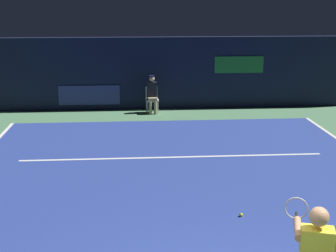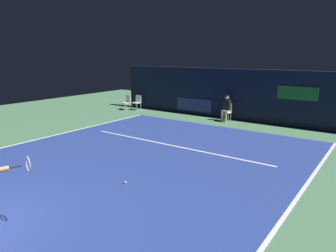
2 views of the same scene
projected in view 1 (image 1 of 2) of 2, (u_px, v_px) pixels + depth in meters
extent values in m
plane|color=#4C7A56|center=(181.00, 189.00, 10.49)|extent=(29.24, 29.24, 0.00)
cube|color=navy|center=(181.00, 188.00, 10.49)|extent=(9.86, 11.95, 0.01)
cube|color=white|center=(173.00, 157.00, 12.51)|extent=(7.69, 0.10, 0.01)
cube|color=#141933|center=(159.00, 73.00, 17.88)|extent=(14.51, 0.30, 2.60)
cube|color=navy|center=(89.00, 95.00, 17.73)|extent=(2.20, 0.04, 0.70)
cube|color=#1E6B2D|center=(239.00, 65.00, 17.86)|extent=(1.80, 0.04, 0.60)
cube|color=yellow|center=(316.00, 251.00, 5.49)|extent=(0.41, 0.31, 0.56)
sphere|color=tan|center=(319.00, 217.00, 5.38)|extent=(0.22, 0.22, 0.22)
cylinder|color=tan|center=(298.00, 229.00, 5.70)|extent=(0.23, 0.50, 0.09)
cylinder|color=black|center=(297.00, 218.00, 5.98)|extent=(0.12, 0.30, 0.03)
torus|color=#B2B2B7|center=(296.00, 208.00, 6.25)|extent=(0.30, 0.11, 0.30)
cube|color=white|center=(152.00, 100.00, 17.35)|extent=(0.46, 0.43, 0.04)
cube|color=white|center=(151.00, 92.00, 17.48)|extent=(0.42, 0.05, 0.42)
cylinder|color=#B2B2B7|center=(147.00, 107.00, 17.22)|extent=(0.03, 0.03, 0.46)
cylinder|color=#B2B2B7|center=(158.00, 107.00, 17.27)|extent=(0.03, 0.03, 0.46)
cylinder|color=#B2B2B7|center=(146.00, 105.00, 17.54)|extent=(0.03, 0.03, 0.46)
cylinder|color=#B2B2B7|center=(157.00, 105.00, 17.59)|extent=(0.03, 0.03, 0.46)
cube|color=tan|center=(152.00, 99.00, 17.26)|extent=(0.34, 0.42, 0.14)
cylinder|color=tan|center=(150.00, 108.00, 17.14)|extent=(0.11, 0.11, 0.46)
cylinder|color=tan|center=(155.00, 108.00, 17.17)|extent=(0.11, 0.11, 0.46)
cube|color=black|center=(152.00, 89.00, 17.29)|extent=(0.35, 0.24, 0.52)
sphere|color=#DBAD89|center=(152.00, 79.00, 17.20)|extent=(0.20, 0.20, 0.20)
cylinder|color=#141933|center=(152.00, 76.00, 17.17)|extent=(0.19, 0.19, 0.04)
sphere|color=#CCE033|center=(241.00, 215.00, 9.11)|extent=(0.07, 0.07, 0.07)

